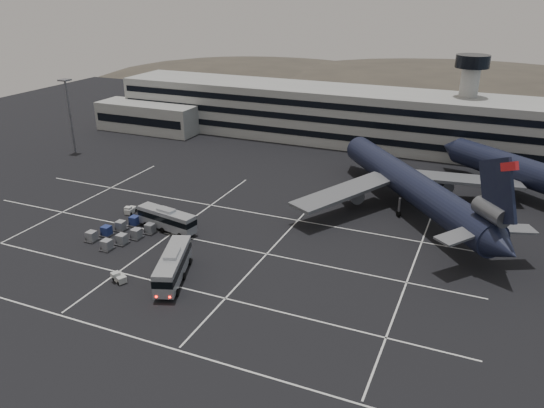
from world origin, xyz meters
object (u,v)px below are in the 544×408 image
(bus_near, at_px, (173,265))
(tug_a, at_px, (130,210))
(trijet_main, at_px, (413,186))
(uld_cluster, at_px, (124,231))
(bus_far, at_px, (167,219))

(bus_near, relative_size, tug_a, 5.34)
(bus_near, bearing_deg, trijet_main, 34.65)
(bus_near, bearing_deg, uld_cluster, 129.90)
(trijet_main, relative_size, tug_a, 20.07)
(bus_far, bearing_deg, trijet_main, -46.25)
(trijet_main, relative_size, uld_cluster, 3.31)
(tug_a, bearing_deg, trijet_main, 19.08)
(bus_near, xyz_separation_m, bus_far, (-10.16, 13.65, -0.22))
(bus_far, relative_size, tug_a, 4.89)
(trijet_main, distance_m, bus_far, 44.95)
(bus_near, relative_size, bus_far, 1.09)
(bus_far, distance_m, tug_a, 11.17)
(bus_far, xyz_separation_m, uld_cluster, (-5.64, -4.52, -1.38))
(trijet_main, bearing_deg, uld_cluster, 175.89)
(bus_near, height_order, tug_a, bus_near)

